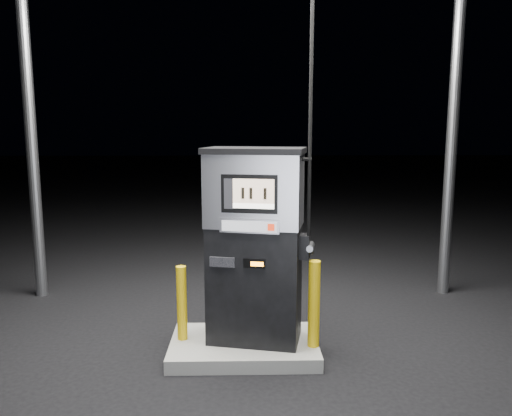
{
  "coord_description": "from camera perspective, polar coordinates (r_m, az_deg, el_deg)",
  "views": [
    {
      "loc": [
        0.02,
        -5.17,
        2.45
      ],
      "look_at": [
        0.13,
        0.0,
        1.62
      ],
      "focal_mm": 35.0,
      "sensor_mm": 36.0,
      "label": 1
    }
  ],
  "objects": [
    {
      "name": "ground",
      "position": [
        5.72,
        -1.38,
        -16.22
      ],
      "size": [
        80.0,
        80.0,
        0.0
      ],
      "primitive_type": "plane",
      "color": "black",
      "rests_on": "ground"
    },
    {
      "name": "bollard_right",
      "position": [
        5.38,
        6.64,
        -10.84
      ],
      "size": [
        0.13,
        0.13,
        0.93
      ],
      "primitive_type": "cylinder",
      "rotation": [
        0.0,
        0.0,
        -0.01
      ],
      "color": "yellow",
      "rests_on": "pump_island"
    },
    {
      "name": "pump_island",
      "position": [
        5.69,
        -1.38,
        -15.54
      ],
      "size": [
        1.6,
        1.0,
        0.15
      ],
      "primitive_type": "cube",
      "color": "gray",
      "rests_on": "ground"
    },
    {
      "name": "bollard_left",
      "position": [
        5.59,
        -8.47,
        -10.69
      ],
      "size": [
        0.14,
        0.14,
        0.82
      ],
      "primitive_type": "cylinder",
      "rotation": [
        0.0,
        0.0,
        0.28
      ],
      "color": "yellow",
      "rests_on": "pump_island"
    },
    {
      "name": "fuel_dispenser",
      "position": [
        5.34,
        -0.1,
        -4.09
      ],
      "size": [
        1.21,
        0.82,
        4.35
      ],
      "rotation": [
        0.0,
        0.0,
        -0.21
      ],
      "color": "black",
      "rests_on": "pump_island"
    }
  ]
}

